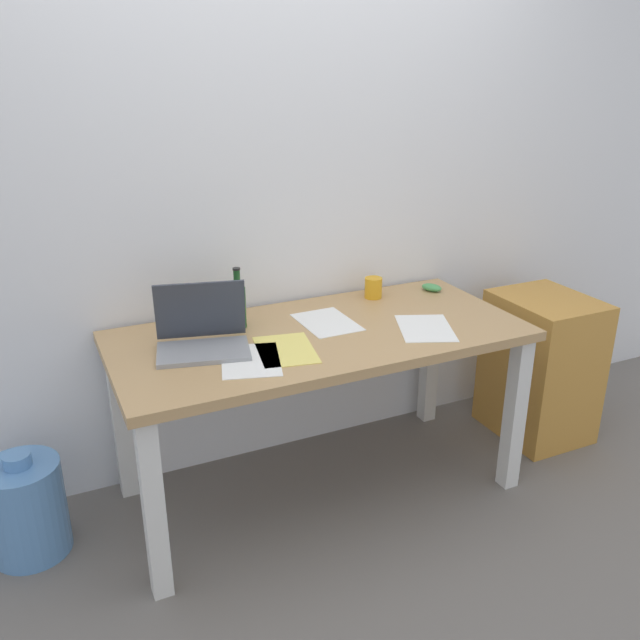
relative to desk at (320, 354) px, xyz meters
name	(u,v)px	position (x,y,z in m)	size (l,w,h in m)	color
ground_plane	(320,488)	(0.00, 0.00, -0.65)	(8.00, 8.00, 0.00)	slate
back_wall	(276,177)	(0.00, 0.45, 0.65)	(5.20, 0.08, 2.60)	white
desk	(320,354)	(0.00, 0.00, 0.00)	(1.66, 0.77, 0.75)	tan
laptop_left	(202,336)	(-0.48, 0.03, 0.16)	(0.39, 0.31, 0.25)	gray
beer_bottle	(238,305)	(-0.28, 0.19, 0.19)	(0.06, 0.06, 0.25)	#1E5123
computer_mouse	(432,287)	(0.69, 0.24, 0.12)	(0.06, 0.10, 0.03)	#4C9E56
coffee_mug	(373,288)	(0.40, 0.27, 0.15)	(0.08, 0.08, 0.10)	gold
paper_yellow_folder	(286,350)	(-0.20, -0.11, 0.10)	(0.21, 0.30, 0.00)	#F4E06B
paper_sheet_near_back	(327,322)	(0.07, 0.08, 0.10)	(0.21, 0.30, 0.00)	white
paper_sheet_front_right	(425,328)	(0.40, -0.15, 0.10)	(0.21, 0.30, 0.00)	white
paper_sheet_front_left	(251,360)	(-0.35, -0.15, 0.10)	(0.21, 0.30, 0.00)	white
water_cooler_jug	(26,508)	(-1.18, 0.11, -0.46)	(0.29, 0.29, 0.43)	#598CC6
filing_cabinet	(540,366)	(1.20, -0.01, -0.29)	(0.40, 0.48, 0.71)	#C68938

